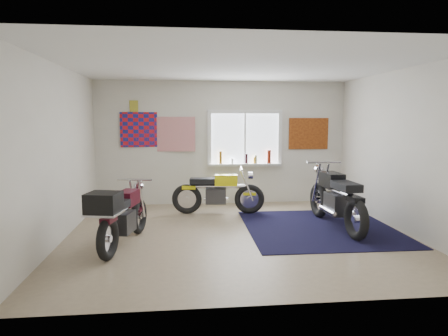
{
  "coord_description": "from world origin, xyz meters",
  "views": [
    {
      "loc": [
        -0.89,
        -6.27,
        1.87
      ],
      "look_at": [
        -0.18,
        0.4,
        1.05
      ],
      "focal_mm": 32.0,
      "sensor_mm": 36.0,
      "label": 1
    }
  ],
  "objects": [
    {
      "name": "ground",
      "position": [
        0.0,
        0.0,
        0.0
      ],
      "size": [
        5.5,
        5.5,
        0.0
      ],
      "primitive_type": "plane",
      "color": "#9E896B",
      "rests_on": "ground"
    },
    {
      "name": "room_shell",
      "position": [
        0.0,
        0.0,
        1.64
      ],
      "size": [
        5.5,
        5.5,
        5.5
      ],
      "color": "white",
      "rests_on": "ground"
    },
    {
      "name": "navy_rug",
      "position": [
        1.46,
        0.24,
        0.01
      ],
      "size": [
        2.54,
        2.63,
        0.01
      ],
      "primitive_type": "cube",
      "rotation": [
        0.0,
        0.0,
        -0.01
      ],
      "color": "black",
      "rests_on": "ground"
    },
    {
      "name": "window_assembly",
      "position": [
        0.5,
        2.47,
        1.37
      ],
      "size": [
        1.66,
        0.17,
        1.26
      ],
      "color": "white",
      "rests_on": "room_shell"
    },
    {
      "name": "oil_bottles",
      "position": [
        0.61,
        2.4,
        1.03
      ],
      "size": [
        1.16,
        0.09,
        0.3
      ],
      "color": "#895814",
      "rests_on": "window_assembly"
    },
    {
      "name": "flag_display",
      "position": [
        -1.9,
        2.48,
        2.15
      ],
      "size": [
        1.6,
        0.1,
        1.17
      ],
      "color": "red",
      "rests_on": "room_shell"
    },
    {
      "name": "triumph_poster",
      "position": [
        1.95,
        2.48,
        1.55
      ],
      "size": [
        0.9,
        0.03,
        0.7
      ],
      "primitive_type": "cube",
      "color": "#A54C14",
      "rests_on": "room_shell"
    },
    {
      "name": "yellow_triumph",
      "position": [
        -0.19,
        1.5,
        0.41
      ],
      "size": [
        1.84,
        0.55,
        0.93
      ],
      "rotation": [
        0.0,
        0.0,
        -0.11
      ],
      "color": "black",
      "rests_on": "ground"
    },
    {
      "name": "black_chrome_bike",
      "position": [
        1.75,
        0.26,
        0.49
      ],
      "size": [
        0.66,
        2.16,
        1.11
      ],
      "rotation": [
        0.0,
        0.0,
        1.62
      ],
      "color": "black",
      "rests_on": "navy_rug"
    },
    {
      "name": "maroon_tourer",
      "position": [
        -1.78,
        -0.51,
        0.49
      ],
      "size": [
        0.78,
        1.85,
        0.94
      ],
      "rotation": [
        0.0,
        0.0,
        1.35
      ],
      "color": "black",
      "rests_on": "ground"
    }
  ]
}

